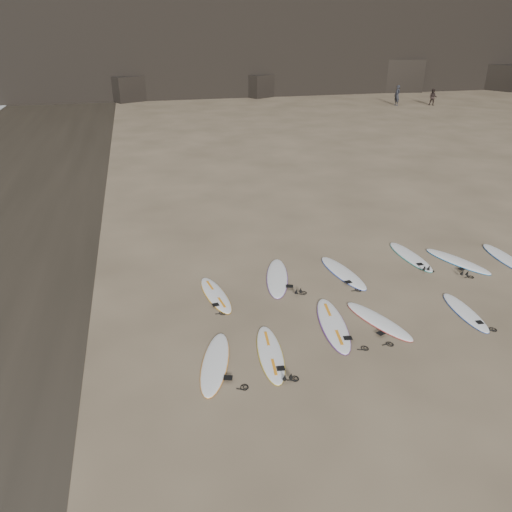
{
  "coord_description": "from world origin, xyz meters",
  "views": [
    {
      "loc": [
        -5.18,
        -10.73,
        7.64
      ],
      "look_at": [
        -2.21,
        1.85,
        1.5
      ],
      "focal_mm": 35.0,
      "sensor_mm": 36.0,
      "label": 1
    }
  ],
  "objects_px": {
    "surfboard_0": "(215,363)",
    "surfboard_4": "(465,312)",
    "surfboard_5": "(216,294)",
    "surfboard_2": "(333,324)",
    "surfboard_9": "(457,261)",
    "person_a": "(397,95)",
    "surfboard_6": "(277,277)",
    "surfboard_1": "(270,353)",
    "surfboard_8": "(410,256)",
    "surfboard_7": "(343,272)",
    "person_b": "(433,97)",
    "surfboard_10": "(505,258)",
    "surfboard_3": "(379,321)"
  },
  "relations": [
    {
      "from": "surfboard_5",
      "to": "surfboard_10",
      "type": "xyz_separation_m",
      "value": [
        10.34,
        0.19,
        0.0
      ]
    },
    {
      "from": "surfboard_9",
      "to": "surfboard_10",
      "type": "height_order",
      "value": "same"
    },
    {
      "from": "surfboard_4",
      "to": "surfboard_7",
      "type": "xyz_separation_m",
      "value": [
        -2.48,
        3.11,
        0.01
      ]
    },
    {
      "from": "surfboard_0",
      "to": "surfboard_10",
      "type": "distance_m",
      "value": 11.44
    },
    {
      "from": "surfboard_2",
      "to": "surfboard_7",
      "type": "distance_m",
      "value": 3.2
    },
    {
      "from": "surfboard_8",
      "to": "surfboard_3",
      "type": "bearing_deg",
      "value": -132.91
    },
    {
      "from": "surfboard_0",
      "to": "surfboard_2",
      "type": "height_order",
      "value": "surfboard_2"
    },
    {
      "from": "surfboard_9",
      "to": "person_a",
      "type": "xyz_separation_m",
      "value": [
        14.64,
        32.57,
        0.91
      ]
    },
    {
      "from": "surfboard_3",
      "to": "surfboard_8",
      "type": "relative_size",
      "value": 0.94
    },
    {
      "from": "surfboard_7",
      "to": "surfboard_8",
      "type": "height_order",
      "value": "surfboard_7"
    },
    {
      "from": "surfboard_2",
      "to": "person_a",
      "type": "xyz_separation_m",
      "value": [
        20.32,
        35.33,
        0.91
      ]
    },
    {
      "from": "surfboard_2",
      "to": "surfboard_6",
      "type": "relative_size",
      "value": 1.01
    },
    {
      "from": "surfboard_6",
      "to": "surfboard_7",
      "type": "distance_m",
      "value": 2.23
    },
    {
      "from": "surfboard_2",
      "to": "surfboard_5",
      "type": "distance_m",
      "value": 3.74
    },
    {
      "from": "surfboard_1",
      "to": "surfboard_3",
      "type": "bearing_deg",
      "value": 19.0
    },
    {
      "from": "surfboard_1",
      "to": "surfboard_4",
      "type": "xyz_separation_m",
      "value": [
        5.96,
        0.62,
        -0.0
      ]
    },
    {
      "from": "surfboard_2",
      "to": "surfboard_5",
      "type": "bearing_deg",
      "value": 148.69
    },
    {
      "from": "surfboard_4",
      "to": "surfboard_7",
      "type": "relative_size",
      "value": 0.84
    },
    {
      "from": "surfboard_0",
      "to": "surfboard_7",
      "type": "relative_size",
      "value": 0.97
    },
    {
      "from": "surfboard_1",
      "to": "surfboard_5",
      "type": "height_order",
      "value": "surfboard_1"
    },
    {
      "from": "surfboard_8",
      "to": "surfboard_4",
      "type": "bearing_deg",
      "value": -98.45
    },
    {
      "from": "surfboard_0",
      "to": "surfboard_5",
      "type": "relative_size",
      "value": 1.07
    },
    {
      "from": "surfboard_0",
      "to": "person_a",
      "type": "relative_size",
      "value": 1.32
    },
    {
      "from": "surfboard_5",
      "to": "surfboard_2",
      "type": "bearing_deg",
      "value": -48.65
    },
    {
      "from": "surfboard_2",
      "to": "surfboard_4",
      "type": "height_order",
      "value": "surfboard_2"
    },
    {
      "from": "surfboard_9",
      "to": "surfboard_0",
      "type": "bearing_deg",
      "value": 179.23
    },
    {
      "from": "surfboard_1",
      "to": "surfboard_5",
      "type": "relative_size",
      "value": 1.04
    },
    {
      "from": "person_a",
      "to": "surfboard_10",
      "type": "bearing_deg",
      "value": -28.52
    },
    {
      "from": "surfboard_1",
      "to": "surfboard_6",
      "type": "relative_size",
      "value": 0.9
    },
    {
      "from": "surfboard_0",
      "to": "surfboard_4",
      "type": "bearing_deg",
      "value": 21.59
    },
    {
      "from": "surfboard_0",
      "to": "surfboard_3",
      "type": "height_order",
      "value": "surfboard_0"
    },
    {
      "from": "surfboard_2",
      "to": "surfboard_8",
      "type": "distance_m",
      "value": 5.51
    },
    {
      "from": "surfboard_2",
      "to": "surfboard_6",
      "type": "xyz_separation_m",
      "value": [
        -0.76,
        3.02,
        -0.0
      ]
    },
    {
      "from": "surfboard_3",
      "to": "surfboard_6",
      "type": "height_order",
      "value": "surfboard_6"
    },
    {
      "from": "surfboard_7",
      "to": "person_a",
      "type": "bearing_deg",
      "value": 50.31
    },
    {
      "from": "surfboard_4",
      "to": "surfboard_9",
      "type": "bearing_deg",
      "value": 62.58
    },
    {
      "from": "surfboard_2",
      "to": "surfboard_8",
      "type": "bearing_deg",
      "value": 47.29
    },
    {
      "from": "surfboard_5",
      "to": "surfboard_9",
      "type": "height_order",
      "value": "surfboard_9"
    },
    {
      "from": "surfboard_7",
      "to": "person_b",
      "type": "xyz_separation_m",
      "value": [
        22.28,
        31.66,
        0.74
      ]
    },
    {
      "from": "surfboard_1",
      "to": "person_b",
      "type": "bearing_deg",
      "value": 60.1
    },
    {
      "from": "surfboard_1",
      "to": "surfboard_6",
      "type": "bearing_deg",
      "value": 78.27
    },
    {
      "from": "surfboard_0",
      "to": "person_a",
      "type": "height_order",
      "value": "person_a"
    },
    {
      "from": "surfboard_4",
      "to": "surfboard_10",
      "type": "bearing_deg",
      "value": 41.34
    },
    {
      "from": "surfboard_0",
      "to": "person_b",
      "type": "height_order",
      "value": "person_b"
    },
    {
      "from": "surfboard_1",
      "to": "surfboard_5",
      "type": "distance_m",
      "value": 3.37
    },
    {
      "from": "surfboard_9",
      "to": "surfboard_10",
      "type": "bearing_deg",
      "value": -28.95
    },
    {
      "from": "surfboard_2",
      "to": "surfboard_4",
      "type": "bearing_deg",
      "value": 4.37
    },
    {
      "from": "surfboard_0",
      "to": "surfboard_4",
      "type": "distance_m",
      "value": 7.41
    },
    {
      "from": "surfboard_8",
      "to": "surfboard_10",
      "type": "relative_size",
      "value": 1.01
    },
    {
      "from": "surfboard_6",
      "to": "surfboard_7",
      "type": "relative_size",
      "value": 1.05
    }
  ]
}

